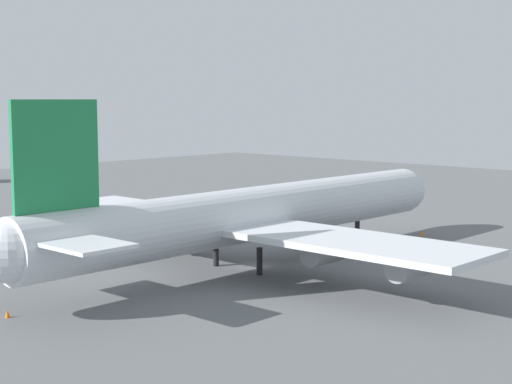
{
  "coord_description": "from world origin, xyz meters",
  "views": [
    {
      "loc": [
        -68.57,
        -63.42,
        20.24
      ],
      "look_at": [
        0.0,
        0.0,
        9.08
      ],
      "focal_mm": 54.9,
      "sensor_mm": 36.0,
      "label": 1
    }
  ],
  "objects_px": {
    "safety_cone_nose": "(421,233)",
    "safety_cone_tail": "(7,314)",
    "cargo_airplane": "(254,215)",
    "fuel_truck": "(118,215)"
  },
  "relations": [
    {
      "from": "cargo_airplane",
      "to": "fuel_truck",
      "type": "bearing_deg",
      "value": 75.98
    },
    {
      "from": "safety_cone_nose",
      "to": "cargo_airplane",
      "type": "bearing_deg",
      "value": 173.61
    },
    {
      "from": "fuel_truck",
      "to": "safety_cone_nose",
      "type": "height_order",
      "value": "fuel_truck"
    },
    {
      "from": "cargo_airplane",
      "to": "safety_cone_nose",
      "type": "xyz_separation_m",
      "value": [
        32.63,
        -3.66,
        -5.97
      ]
    },
    {
      "from": "fuel_truck",
      "to": "safety_cone_nose",
      "type": "relative_size",
      "value": 6.69
    },
    {
      "from": "cargo_airplane",
      "to": "safety_cone_tail",
      "type": "distance_m",
      "value": 32.54
    },
    {
      "from": "safety_cone_nose",
      "to": "safety_cone_tail",
      "type": "xyz_separation_m",
      "value": [
        -64.57,
        5.32,
        -0.02
      ]
    },
    {
      "from": "safety_cone_tail",
      "to": "fuel_truck",
      "type": "bearing_deg",
      "value": 42.4
    },
    {
      "from": "safety_cone_nose",
      "to": "fuel_truck",
      "type": "bearing_deg",
      "value": 117.47
    },
    {
      "from": "fuel_truck",
      "to": "safety_cone_nose",
      "type": "bearing_deg",
      "value": -62.53
    }
  ]
}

